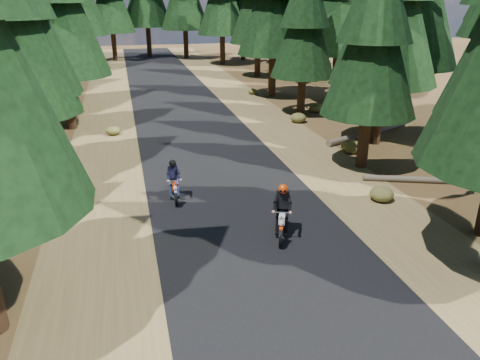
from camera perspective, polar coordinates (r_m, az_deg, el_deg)
name	(u,v)px	position (r m, az deg, el deg)	size (l,w,h in m)	color
ground	(252,230)	(14.55, 1.44, -6.15)	(120.00, 120.00, 0.00)	#49321A
road	(219,174)	(18.99, -2.56, 0.70)	(6.00, 100.00, 0.01)	black
shoulder_l	(102,185)	(18.70, -16.50, -0.56)	(3.20, 100.00, 0.01)	brown
shoulder_r	(324,165)	(20.34, 10.23, 1.80)	(3.20, 100.00, 0.01)	brown
log_near	(369,133)	(25.21, 15.43, 5.59)	(0.32, 0.32, 6.22)	#4C4233
log_far	(415,179)	(19.36, 20.50, 0.06)	(0.24, 0.24, 3.92)	#4C4233
understory_shrubs	(241,144)	(22.05, 0.10, 4.41)	(15.47, 29.03, 0.60)	#474C1E
rider_lead	(282,220)	(13.99, 5.12, -4.90)	(1.17, 1.90, 1.63)	silver
rider_follow	(174,187)	(16.61, -8.04, -0.87)	(0.52, 1.62, 1.44)	#A7290B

